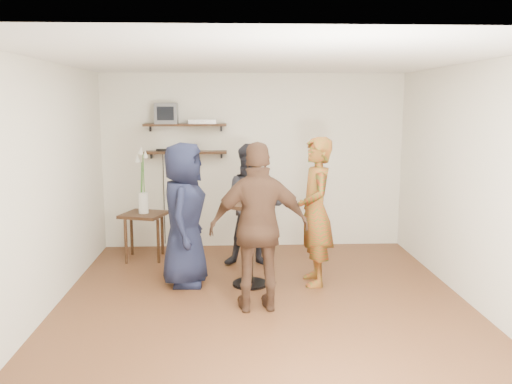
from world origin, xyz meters
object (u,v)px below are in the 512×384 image
side_table (144,221)px  dvd_deck (203,122)px  crt_monitor (167,113)px  person_dark (254,206)px  person_navy (184,214)px  person_plaid (315,212)px  person_brown (259,228)px  drinks_table (250,233)px  radio (190,148)px

side_table → dvd_deck: bearing=33.5°
crt_monitor → person_dark: bearing=-37.4°
side_table → person_dark: person_dark is taller
person_navy → side_table: bearing=36.7°
side_table → person_plaid: person_plaid is taller
crt_monitor → side_table: size_ratio=0.46×
crt_monitor → person_dark: 1.95m
person_dark → person_brown: person_brown is taller
drinks_table → person_brown: 0.82m
dvd_deck → drinks_table: 2.21m
drinks_table → person_plaid: person_plaid is taller
dvd_deck → drinks_table: (0.63, -1.71, -1.25)m
side_table → drinks_table: size_ratio=0.69×
person_plaid → person_navy: 1.57m
crt_monitor → drinks_table: 2.48m
drinks_table → person_plaid: bearing=2.2°
person_navy → person_brown: bearing=-129.5°
dvd_deck → person_brown: size_ratio=0.22×
crt_monitor → dvd_deck: crt_monitor is taller
side_table → drinks_table: bearing=-39.4°
dvd_deck → person_brown: dvd_deck is taller
radio → person_navy: 1.76m
dvd_deck → drinks_table: dvd_deck is taller
radio → person_brown: 2.72m
radio → person_navy: bearing=-88.6°
person_dark → person_navy: bearing=-135.2°
person_dark → dvd_deck: bearing=132.5°
dvd_deck → person_navy: dvd_deck is taller
radio → person_navy: person_navy is taller
person_plaid → radio: bearing=-138.6°
radio → person_dark: size_ratio=0.13×
side_table → person_navy: person_navy is taller
radio → drinks_table: radio is taller
side_table → person_dark: size_ratio=0.42×
person_brown → person_dark: bearing=-95.3°
crt_monitor → person_brown: 3.00m
person_dark → person_brown: bearing=-84.7°
radio → drinks_table: (0.82, -1.71, -0.87)m
dvd_deck → radio: (-0.20, 0.00, -0.38)m
person_navy → person_brown: size_ratio=0.96×
radio → person_plaid: person_plaid is taller
side_table → radio: bearing=41.2°
person_plaid → person_brown: 1.08m
dvd_deck → person_dark: (0.70, -0.93, -1.08)m
crt_monitor → person_plaid: size_ratio=0.18×
person_navy → dvd_deck: bearing=0.5°
drinks_table → person_dark: (0.08, 0.78, 0.18)m
drinks_table → person_dark: 0.80m
crt_monitor → drinks_table: crt_monitor is taller
person_navy → crt_monitor: bearing=18.5°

